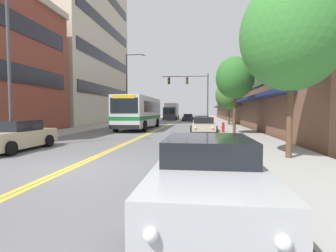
{
  "coord_description": "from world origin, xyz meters",
  "views": [
    {
      "loc": [
        4.1,
        -7.8,
        1.83
      ],
      "look_at": [
        0.42,
        22.49,
        0.07
      ],
      "focal_mm": 28.0,
      "sensor_mm": 36.0,
      "label": 1
    }
  ],
  "objects_px": {
    "fire_hydrant": "(223,127)",
    "car_charcoal_moving_lead": "(188,118)",
    "car_silver_parked_right_foreground": "(208,175)",
    "car_slate_blue_parked_right_far": "(201,121)",
    "street_tree_right_mid": "(235,78)",
    "box_truck": "(171,111)",
    "city_bus": "(140,111)",
    "street_tree_right_near": "(292,35)",
    "street_lamp_left_near": "(13,47)",
    "car_champagne_parked_right_mid": "(204,125)",
    "street_lamp_left_far": "(129,83)",
    "car_beige_parked_left_mid": "(14,137)",
    "car_white_parked_left_near": "(145,118)",
    "street_tree_right_far": "(229,95)",
    "traffic_signal_mast": "(192,88)"
  },
  "relations": [
    {
      "from": "car_white_parked_left_near",
      "to": "car_champagne_parked_right_mid",
      "type": "distance_m",
      "value": 19.52
    },
    {
      "from": "street_tree_right_near",
      "to": "traffic_signal_mast",
      "type": "bearing_deg",
      "value": 98.75
    },
    {
      "from": "car_slate_blue_parked_right_far",
      "to": "street_tree_right_far",
      "type": "bearing_deg",
      "value": 33.18
    },
    {
      "from": "car_beige_parked_left_mid",
      "to": "street_lamp_left_far",
      "type": "relative_size",
      "value": 0.49
    },
    {
      "from": "box_truck",
      "to": "street_tree_right_mid",
      "type": "relative_size",
      "value": 1.26
    },
    {
      "from": "car_white_parked_left_near",
      "to": "street_tree_right_mid",
      "type": "distance_m",
      "value": 23.36
    },
    {
      "from": "car_champagne_parked_right_mid",
      "to": "car_charcoal_moving_lead",
      "type": "bearing_deg",
      "value": 95.46
    },
    {
      "from": "car_silver_parked_right_foreground",
      "to": "car_slate_blue_parked_right_far",
      "type": "bearing_deg",
      "value": 89.9
    },
    {
      "from": "street_tree_right_far",
      "to": "fire_hydrant",
      "type": "distance_m",
      "value": 12.85
    },
    {
      "from": "car_silver_parked_right_foreground",
      "to": "car_champagne_parked_right_mid",
      "type": "relative_size",
      "value": 1.16
    },
    {
      "from": "street_tree_right_mid",
      "to": "street_tree_right_far",
      "type": "relative_size",
      "value": 1.02
    },
    {
      "from": "car_champagne_parked_right_mid",
      "to": "street_tree_right_mid",
      "type": "height_order",
      "value": "street_tree_right_mid"
    },
    {
      "from": "city_bus",
      "to": "street_tree_right_far",
      "type": "relative_size",
      "value": 2.03
    },
    {
      "from": "car_white_parked_left_near",
      "to": "box_truck",
      "type": "relative_size",
      "value": 0.66
    },
    {
      "from": "box_truck",
      "to": "street_lamp_left_near",
      "type": "xyz_separation_m",
      "value": [
        -3.31,
        -41.56,
        3.27
      ]
    },
    {
      "from": "box_truck",
      "to": "street_tree_right_mid",
      "type": "bearing_deg",
      "value": -76.1
    },
    {
      "from": "car_silver_parked_right_foreground",
      "to": "street_tree_right_far",
      "type": "bearing_deg",
      "value": 83.07
    },
    {
      "from": "car_beige_parked_left_mid",
      "to": "car_silver_parked_right_foreground",
      "type": "height_order",
      "value": "car_beige_parked_left_mid"
    },
    {
      "from": "car_champagne_parked_right_mid",
      "to": "street_tree_right_near",
      "type": "distance_m",
      "value": 13.65
    },
    {
      "from": "street_tree_right_mid",
      "to": "fire_hydrant",
      "type": "distance_m",
      "value": 4.0
    },
    {
      "from": "street_lamp_left_near",
      "to": "street_tree_right_mid",
      "type": "height_order",
      "value": "street_lamp_left_near"
    },
    {
      "from": "street_lamp_left_near",
      "to": "street_tree_right_far",
      "type": "height_order",
      "value": "street_lamp_left_near"
    },
    {
      "from": "city_bus",
      "to": "car_charcoal_moving_lead",
      "type": "height_order",
      "value": "city_bus"
    },
    {
      "from": "car_silver_parked_right_foreground",
      "to": "car_slate_blue_parked_right_far",
      "type": "relative_size",
      "value": 1.0
    },
    {
      "from": "box_truck",
      "to": "traffic_signal_mast",
      "type": "distance_m",
      "value": 16.96
    },
    {
      "from": "street_lamp_left_far",
      "to": "street_lamp_left_near",
      "type": "bearing_deg",
      "value": -90.24
    },
    {
      "from": "car_beige_parked_left_mid",
      "to": "street_tree_right_mid",
      "type": "xyz_separation_m",
      "value": [
        11.09,
        8.65,
        3.6
      ]
    },
    {
      "from": "city_bus",
      "to": "box_truck",
      "type": "relative_size",
      "value": 1.57
    },
    {
      "from": "car_champagne_parked_right_mid",
      "to": "car_slate_blue_parked_right_far",
      "type": "distance_m",
      "value": 8.54
    },
    {
      "from": "car_white_parked_left_near",
      "to": "car_silver_parked_right_foreground",
      "type": "relative_size",
      "value": 0.99
    },
    {
      "from": "street_lamp_left_far",
      "to": "street_tree_right_near",
      "type": "bearing_deg",
      "value": -62.15
    },
    {
      "from": "car_charcoal_moving_lead",
      "to": "car_silver_parked_right_foreground",
      "type": "bearing_deg",
      "value": -86.99
    },
    {
      "from": "city_bus",
      "to": "car_silver_parked_right_foreground",
      "type": "distance_m",
      "value": 22.25
    },
    {
      "from": "car_white_parked_left_near",
      "to": "street_tree_right_far",
      "type": "xyz_separation_m",
      "value": [
        12.12,
        -6.64,
        3.12
      ]
    },
    {
      "from": "street_lamp_left_far",
      "to": "fire_hydrant",
      "type": "relative_size",
      "value": 11.3
    },
    {
      "from": "car_beige_parked_left_mid",
      "to": "fire_hydrant",
      "type": "height_order",
      "value": "car_beige_parked_left_mid"
    },
    {
      "from": "car_silver_parked_right_foreground",
      "to": "car_white_parked_left_near",
      "type": "bearing_deg",
      "value": 103.85
    },
    {
      "from": "car_white_parked_left_near",
      "to": "street_lamp_left_near",
      "type": "xyz_separation_m",
      "value": [
        -0.65,
        -27.99,
        4.32
      ]
    },
    {
      "from": "box_truck",
      "to": "street_lamp_left_far",
      "type": "distance_m",
      "value": 21.06
    },
    {
      "from": "car_slate_blue_parked_right_far",
      "to": "car_charcoal_moving_lead",
      "type": "bearing_deg",
      "value": 97.74
    },
    {
      "from": "fire_hydrant",
      "to": "car_charcoal_moving_lead",
      "type": "bearing_deg",
      "value": 98.31
    },
    {
      "from": "car_champagne_parked_right_mid",
      "to": "car_silver_parked_right_foreground",
      "type": "bearing_deg",
      "value": -90.56
    },
    {
      "from": "box_truck",
      "to": "fire_hydrant",
      "type": "distance_m",
      "value": 33.42
    },
    {
      "from": "box_truck",
      "to": "city_bus",
      "type": "bearing_deg",
      "value": -90.52
    },
    {
      "from": "car_slate_blue_parked_right_far",
      "to": "car_charcoal_moving_lead",
      "type": "relative_size",
      "value": 1.13
    },
    {
      "from": "city_bus",
      "to": "street_tree_right_near",
      "type": "distance_m",
      "value": 19.01
    },
    {
      "from": "traffic_signal_mast",
      "to": "street_tree_right_far",
      "type": "height_order",
      "value": "traffic_signal_mast"
    },
    {
      "from": "traffic_signal_mast",
      "to": "fire_hydrant",
      "type": "bearing_deg",
      "value": -80.05
    },
    {
      "from": "car_beige_parked_left_mid",
      "to": "fire_hydrant",
      "type": "bearing_deg",
      "value": 43.86
    },
    {
      "from": "car_charcoal_moving_lead",
      "to": "street_lamp_left_near",
      "type": "height_order",
      "value": "street_lamp_left_near"
    }
  ]
}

